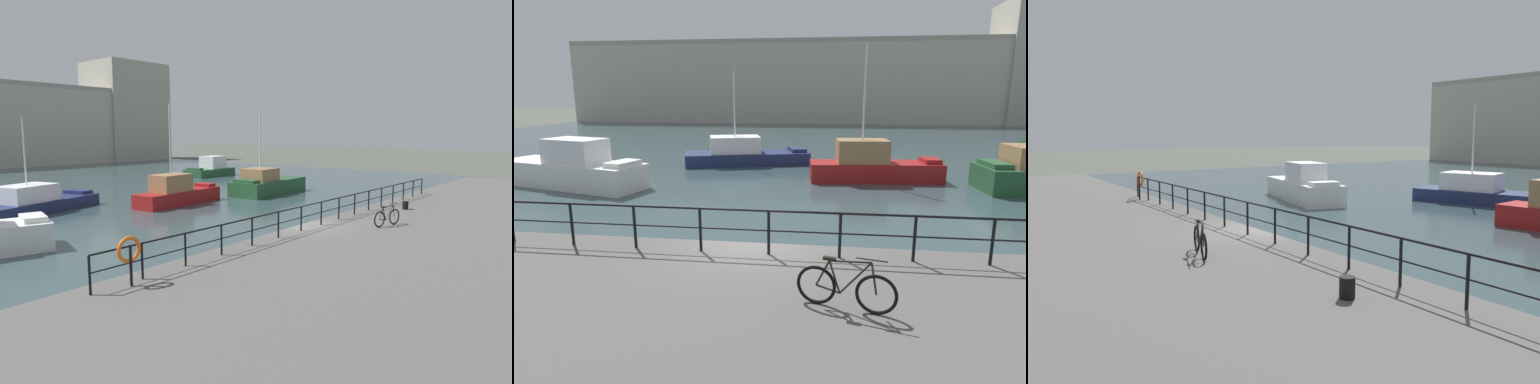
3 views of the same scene
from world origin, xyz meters
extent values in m
plane|color=#4C5147|center=(0.00, 0.00, 0.00)|extent=(240.00, 240.00, 0.00)
cube|color=#33474C|center=(0.00, 30.20, 0.01)|extent=(80.00, 60.00, 0.01)
cube|color=#B2AD9E|center=(0.00, 61.44, 5.92)|extent=(78.15, 10.03, 11.84)
cube|color=gray|center=(0.00, 56.73, 12.19)|extent=(78.15, 0.60, 0.70)
cube|color=#23512D|center=(9.87, 11.77, 1.33)|extent=(1.06, 2.12, 0.24)
cube|color=navy|center=(-3.54, 18.22, 0.41)|extent=(8.56, 4.91, 0.79)
cube|color=silver|center=(-4.31, 18.00, 1.34)|extent=(3.76, 3.09, 1.07)
cube|color=navy|center=(-0.27, 19.17, 0.92)|extent=(1.47, 2.12, 0.24)
cylinder|color=silver|center=(-4.31, 18.00, 3.99)|extent=(0.10, 0.10, 4.24)
cube|color=maroon|center=(4.40, 13.54, 0.51)|extent=(7.14, 2.73, 1.01)
cube|color=#997047|center=(3.66, 13.47, 1.63)|extent=(2.84, 2.06, 1.22)
cube|color=maroon|center=(7.31, 13.82, 1.14)|extent=(0.97, 1.52, 0.24)
cylinder|color=silver|center=(3.66, 13.47, 4.71)|extent=(0.10, 0.10, 4.94)
cube|color=white|center=(-11.12, 10.02, 0.64)|extent=(8.33, 4.38, 1.26)
cube|color=silver|center=(-10.71, 9.91, 1.86)|extent=(3.27, 2.46, 1.20)
cube|color=white|center=(-7.88, 9.15, 1.39)|extent=(1.36, 1.87, 0.24)
cylinder|color=black|center=(-4.34, -0.75, 1.55)|extent=(0.07, 0.07, 1.05)
cylinder|color=black|center=(-2.71, -0.75, 1.55)|extent=(0.07, 0.07, 1.05)
cylinder|color=black|center=(-1.08, -0.75, 1.55)|extent=(0.07, 0.07, 1.05)
cylinder|color=black|center=(0.55, -0.75, 1.55)|extent=(0.07, 0.07, 1.05)
cylinder|color=black|center=(2.18, -0.75, 1.55)|extent=(0.07, 0.07, 1.05)
cylinder|color=black|center=(3.81, -0.75, 1.55)|extent=(0.07, 0.07, 1.05)
cylinder|color=black|center=(5.44, -0.75, 1.55)|extent=(0.07, 0.07, 1.05)
cylinder|color=black|center=(1.36, -0.75, 2.07)|extent=(24.44, 0.06, 0.06)
cylinder|color=black|center=(1.36, -0.75, 1.60)|extent=(24.44, 0.04, 0.04)
torus|color=black|center=(2.73, -3.29, 1.38)|extent=(0.71, 0.23, 0.72)
torus|color=black|center=(1.72, -3.03, 1.38)|extent=(0.71, 0.23, 0.72)
cylinder|color=black|center=(2.38, -3.20, 1.62)|extent=(0.54, 0.17, 0.66)
cylinder|color=black|center=(2.03, -3.11, 1.59)|extent=(0.24, 0.09, 0.58)
cylinder|color=black|center=(2.28, -3.17, 1.91)|extent=(0.71, 0.21, 0.11)
cylinder|color=black|center=(1.92, -3.08, 1.34)|extent=(0.43, 0.14, 0.12)
cylinder|color=black|center=(1.82, -3.06, 1.63)|extent=(0.26, 0.10, 0.51)
cylinder|color=black|center=(2.68, -3.28, 1.66)|extent=(0.14, 0.07, 0.57)
cube|color=black|center=(1.93, -3.09, 1.91)|extent=(0.24, 0.14, 0.05)
cylinder|color=black|center=(2.63, -3.26, 1.99)|extent=(0.51, 0.15, 0.02)
camera|label=1|loc=(-16.65, -11.08, 5.21)|focal=31.18mm
camera|label=2|loc=(1.86, -10.18, 4.71)|focal=30.37mm
camera|label=3|loc=(13.98, -8.39, 4.25)|focal=34.06mm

